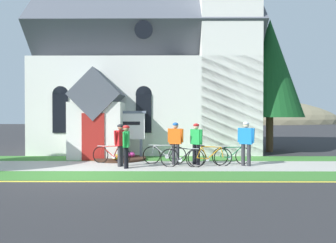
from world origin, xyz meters
The scene contains 20 objects.
ground centered at (0.00, 4.00, 0.00)m, with size 140.00×140.00×0.00m, color #2B2B2D.
sidewalk_slab centered at (1.88, 1.96, 0.01)m, with size 32.00×2.55×0.01m, color #A8A59E.
grass_verge centered at (1.88, -0.15, 0.00)m, with size 32.00×1.66×0.01m, color #38722D.
church_lawn centered at (1.88, 4.14, 0.00)m, with size 24.00×1.82×0.01m, color #38722D.
curb_paint_stripe centered at (1.88, -1.13, 0.00)m, with size 28.00×0.16×0.01m, color yellow.
church_building centered at (2.26, 9.61, 4.84)m, with size 12.21×11.68×13.15m.
church_sign centered at (0.91, 4.23, 1.48)m, with size 2.28×0.22×2.21m.
flower_bed centered at (0.91, 3.71, 0.08)m, with size 2.33×2.33×0.34m.
bicycle_blue centered at (2.95, 2.55, 0.38)m, with size 1.79×0.08×0.83m.
bicycle_black centered at (5.67, 2.35, 0.37)m, with size 1.68×0.51×0.77m.
bicycle_orange centered at (0.74, 2.59, 0.37)m, with size 1.66×0.47×0.81m.
bicycle_silver centered at (3.63, 1.64, 0.37)m, with size 1.69×0.27×0.82m.
bicycle_yellow centered at (4.72, 1.81, 0.38)m, with size 1.77×0.26×0.85m.
cyclist_in_red_jersey centered at (4.22, 2.22, 0.98)m, with size 0.48×0.61×1.67m.
cyclist_in_blue_jersey centered at (1.24, 1.76, 0.97)m, with size 0.41×0.67×1.65m.
cyclist_in_orange_jersey centered at (6.15, 1.92, 1.04)m, with size 0.57×0.49×1.75m.
cyclist_in_green_jersey centered at (3.39, 2.22, 1.01)m, with size 0.62×0.41×1.71m.
cyclist_in_white_jersey centered at (1.53, 1.31, 0.94)m, with size 0.26×0.74×1.62m.
roadside_conifer centered at (8.68, 7.09, 4.60)m, with size 3.64×3.64×7.32m.
distant_hill centered at (7.71, 84.51, 0.00)m, with size 89.48×49.58×17.33m, color #847A5B.
Camera 1 is at (3.17, -10.65, 1.94)m, focal length 34.24 mm.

